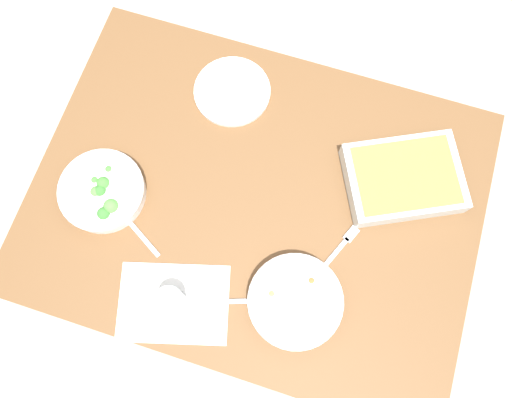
{
  "coord_description": "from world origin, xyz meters",
  "views": [
    {
      "loc": [
        0.11,
        -0.36,
        2.03
      ],
      "look_at": [
        0.0,
        0.0,
        0.74
      ],
      "focal_mm": 34.89,
      "sensor_mm": 36.0,
      "label": 1
    }
  ],
  "objects_px": {
    "side_plate": "(232,91)",
    "broccoli_bowl": "(103,191)",
    "spoon_by_stew": "(306,291)",
    "fork_on_table": "(339,249)",
    "spoon_by_broccoli": "(132,225)",
    "baking_dish": "(404,178)",
    "stew_bowl": "(295,301)",
    "spoon_spare": "(223,302)",
    "drink_cup": "(171,302)"
  },
  "relations": [
    {
      "from": "spoon_spare",
      "to": "stew_bowl",
      "type": "bearing_deg",
      "value": 17.11
    },
    {
      "from": "drink_cup",
      "to": "spoon_by_broccoli",
      "type": "xyz_separation_m",
      "value": [
        -0.18,
        0.16,
        -0.03
      ]
    },
    {
      "from": "spoon_by_stew",
      "to": "spoon_by_broccoli",
      "type": "xyz_separation_m",
      "value": [
        -0.49,
        0.03,
        0.0
      ]
    },
    {
      "from": "baking_dish",
      "to": "spoon_by_broccoli",
      "type": "relative_size",
      "value": 2.28
    },
    {
      "from": "stew_bowl",
      "to": "broccoli_bowl",
      "type": "height_order",
      "value": "broccoli_bowl"
    },
    {
      "from": "stew_bowl",
      "to": "spoon_spare",
      "type": "xyz_separation_m",
      "value": [
        -0.17,
        -0.05,
        -0.03
      ]
    },
    {
      "from": "spoon_spare",
      "to": "fork_on_table",
      "type": "height_order",
      "value": "spoon_spare"
    },
    {
      "from": "stew_bowl",
      "to": "spoon_by_stew",
      "type": "distance_m",
      "value": 0.05
    },
    {
      "from": "fork_on_table",
      "to": "spoon_by_stew",
      "type": "bearing_deg",
      "value": -111.71
    },
    {
      "from": "spoon_spare",
      "to": "broccoli_bowl",
      "type": "bearing_deg",
      "value": 156.2
    },
    {
      "from": "spoon_by_stew",
      "to": "fork_on_table",
      "type": "distance_m",
      "value": 0.14
    },
    {
      "from": "drink_cup",
      "to": "fork_on_table",
      "type": "relative_size",
      "value": 0.5
    },
    {
      "from": "baking_dish",
      "to": "side_plate",
      "type": "bearing_deg",
      "value": 167.08
    },
    {
      "from": "spoon_by_stew",
      "to": "spoon_spare",
      "type": "xyz_separation_m",
      "value": [
        -0.19,
        -0.09,
        0.0
      ]
    },
    {
      "from": "broccoli_bowl",
      "to": "drink_cup",
      "type": "xyz_separation_m",
      "value": [
        0.28,
        -0.22,
        0.01
      ]
    },
    {
      "from": "baking_dish",
      "to": "spoon_by_stew",
      "type": "xyz_separation_m",
      "value": [
        -0.16,
        -0.36,
        -0.03
      ]
    },
    {
      "from": "fork_on_table",
      "to": "broccoli_bowl",
      "type": "bearing_deg",
      "value": -175.88
    },
    {
      "from": "spoon_by_broccoli",
      "to": "spoon_spare",
      "type": "xyz_separation_m",
      "value": [
        0.3,
        -0.12,
        0.0
      ]
    },
    {
      "from": "spoon_by_stew",
      "to": "spoon_spare",
      "type": "bearing_deg",
      "value": -154.93
    },
    {
      "from": "drink_cup",
      "to": "side_plate",
      "type": "height_order",
      "value": "drink_cup"
    },
    {
      "from": "broccoli_bowl",
      "to": "spoon_by_broccoli",
      "type": "height_order",
      "value": "broccoli_bowl"
    },
    {
      "from": "baking_dish",
      "to": "spoon_spare",
      "type": "distance_m",
      "value": 0.58
    },
    {
      "from": "broccoli_bowl",
      "to": "drink_cup",
      "type": "bearing_deg",
      "value": -38.06
    },
    {
      "from": "baking_dish",
      "to": "spoon_by_stew",
      "type": "distance_m",
      "value": 0.4
    },
    {
      "from": "spoon_by_stew",
      "to": "fork_on_table",
      "type": "xyz_separation_m",
      "value": [
        0.05,
        0.13,
        -0.0
      ]
    },
    {
      "from": "stew_bowl",
      "to": "side_plate",
      "type": "bearing_deg",
      "value": 123.14
    },
    {
      "from": "stew_bowl",
      "to": "spoon_by_broccoli",
      "type": "xyz_separation_m",
      "value": [
        -0.47,
        0.06,
        -0.03
      ]
    },
    {
      "from": "broccoli_bowl",
      "to": "spoon_by_broccoli",
      "type": "bearing_deg",
      "value": -30.06
    },
    {
      "from": "baking_dish",
      "to": "side_plate",
      "type": "height_order",
      "value": "baking_dish"
    },
    {
      "from": "spoon_by_stew",
      "to": "baking_dish",
      "type": "bearing_deg",
      "value": 65.54
    },
    {
      "from": "baking_dish",
      "to": "spoon_by_broccoli",
      "type": "height_order",
      "value": "baking_dish"
    },
    {
      "from": "spoon_by_stew",
      "to": "drink_cup",
      "type": "bearing_deg",
      "value": -157.17
    },
    {
      "from": "stew_bowl",
      "to": "baking_dish",
      "type": "relative_size",
      "value": 0.65
    },
    {
      "from": "fork_on_table",
      "to": "spoon_by_broccoli",
      "type": "bearing_deg",
      "value": -169.16
    },
    {
      "from": "side_plate",
      "to": "spoon_spare",
      "type": "distance_m",
      "value": 0.59
    },
    {
      "from": "broccoli_bowl",
      "to": "baking_dish",
      "type": "xyz_separation_m",
      "value": [
        0.75,
        0.28,
        0.0
      ]
    },
    {
      "from": "side_plate",
      "to": "spoon_spare",
      "type": "bearing_deg",
      "value": -73.85
    },
    {
      "from": "stew_bowl",
      "to": "side_plate",
      "type": "relative_size",
      "value": 1.08
    },
    {
      "from": "baking_dish",
      "to": "broccoli_bowl",
      "type": "bearing_deg",
      "value": -159.85
    },
    {
      "from": "stew_bowl",
      "to": "fork_on_table",
      "type": "bearing_deg",
      "value": 66.47
    },
    {
      "from": "side_plate",
      "to": "spoon_by_stew",
      "type": "xyz_separation_m",
      "value": [
        0.36,
        -0.48,
        -0.0
      ]
    },
    {
      "from": "stew_bowl",
      "to": "broccoli_bowl",
      "type": "bearing_deg",
      "value": 167.95
    },
    {
      "from": "side_plate",
      "to": "broccoli_bowl",
      "type": "bearing_deg",
      "value": -120.17
    },
    {
      "from": "broccoli_bowl",
      "to": "fork_on_table",
      "type": "bearing_deg",
      "value": 4.12
    },
    {
      "from": "side_plate",
      "to": "spoon_spare",
      "type": "relative_size",
      "value": 1.28
    },
    {
      "from": "side_plate",
      "to": "spoon_by_stew",
      "type": "distance_m",
      "value": 0.6
    },
    {
      "from": "spoon_by_broccoli",
      "to": "fork_on_table",
      "type": "xyz_separation_m",
      "value": [
        0.54,
        0.1,
        -0.0
      ]
    },
    {
      "from": "drink_cup",
      "to": "side_plate",
      "type": "xyz_separation_m",
      "value": [
        -0.05,
        0.61,
        -0.03
      ]
    },
    {
      "from": "spoon_by_broccoli",
      "to": "fork_on_table",
      "type": "bearing_deg",
      "value": 10.84
    },
    {
      "from": "spoon_by_broccoli",
      "to": "baking_dish",
      "type": "bearing_deg",
      "value": 27.05
    }
  ]
}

